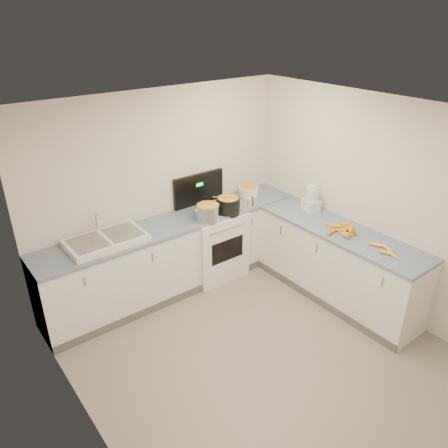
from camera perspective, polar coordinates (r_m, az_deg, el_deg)
floor at (r=4.82m, az=5.41°, el=-17.01°), size 3.50×4.00×0.00m
ceiling at (r=3.60m, az=7.12°, el=13.34°), size 3.50×4.00×0.00m
wall_back at (r=5.52m, az=-8.22°, el=4.31°), size 3.50×0.00×2.50m
wall_left at (r=3.31m, az=-17.22°, el=-13.37°), size 0.00×4.00×2.50m
wall_right at (r=5.31m, az=20.05°, el=2.00°), size 0.00×4.00×2.50m
counter_back at (r=5.63m, az=-6.17°, el=-3.96°), size 3.50×0.62×0.94m
counter_right at (r=5.58m, az=14.57°, el=-5.02°), size 0.62×2.20×0.94m
stove at (r=5.88m, az=-1.55°, el=-2.36°), size 0.76×0.65×1.36m
sink at (r=5.04m, az=-15.15°, el=-2.03°), size 0.86×0.52×0.31m
steel_pot at (r=5.40m, az=-2.15°, el=1.47°), size 0.36×0.36×0.21m
black_pot at (r=5.59m, az=0.55°, el=2.40°), size 0.33×0.33×0.22m
wooden_spoon at (r=5.54m, az=0.55°, el=3.51°), size 0.31×0.27×0.02m
mixing_bowl at (r=6.12m, az=3.19°, el=4.31°), size 0.31×0.31×0.13m
extract_bottle at (r=5.80m, az=3.68°, el=2.89°), size 0.04×0.04×0.10m
spice_jar at (r=5.79m, az=3.38°, el=2.80°), size 0.06×0.06×0.10m
food_processor at (r=5.73m, az=11.33°, el=3.13°), size 0.22×0.24×0.35m
carrot_pile at (r=5.31m, az=15.31°, el=-0.58°), size 0.44×0.40×0.09m
peeled_carrots at (r=5.03m, az=20.38°, el=-3.17°), size 0.18×0.42×0.04m
peelings at (r=4.95m, az=-17.19°, el=-2.39°), size 0.23×0.23×0.01m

